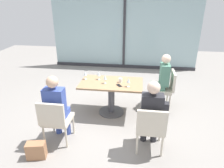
{
  "coord_description": "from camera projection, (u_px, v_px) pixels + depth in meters",
  "views": [
    {
      "loc": [
        0.56,
        -3.99,
        2.44
      ],
      "look_at": [
        0.0,
        0.1,
        0.65
      ],
      "focal_mm": 33.02,
      "sensor_mm": 36.0,
      "label": 1
    }
  ],
  "objects": [
    {
      "name": "ground_plane",
      "position": [
        111.0,
        112.0,
        4.66
      ],
      "size": [
        12.0,
        12.0,
        0.0
      ],
      "primitive_type": "plane",
      "color": "gray"
    },
    {
      "name": "window_wall_backdrop",
      "position": [
        124.0,
        34.0,
        7.09
      ],
      "size": [
        5.03,
        0.1,
        2.7
      ],
      "color": "#99B7BC",
      "rests_on": "ground_plane"
    },
    {
      "name": "dining_table_main",
      "position": [
        111.0,
        91.0,
        4.45
      ],
      "size": [
        1.33,
        0.77,
        0.73
      ],
      "color": "#997551",
      "rests_on": "ground_plane"
    },
    {
      "name": "chair_far_right",
      "position": [
        165.0,
        87.0,
        4.73
      ],
      "size": [
        0.5,
        0.46,
        0.87
      ],
      "color": "beige",
      "rests_on": "ground_plane"
    },
    {
      "name": "chair_front_left",
      "position": [
        55.0,
        119.0,
        3.51
      ],
      "size": [
        0.46,
        0.5,
        0.87
      ],
      "color": "beige",
      "rests_on": "ground_plane"
    },
    {
      "name": "chair_front_right",
      "position": [
        151.0,
        126.0,
        3.31
      ],
      "size": [
        0.46,
        0.5,
        0.87
      ],
      "color": "beige",
      "rests_on": "ground_plane"
    },
    {
      "name": "person_far_right",
      "position": [
        161.0,
        78.0,
        4.66
      ],
      "size": [
        0.39,
        0.34,
        1.26
      ],
      "color": "#4C7F6B",
      "rests_on": "ground_plane"
    },
    {
      "name": "person_front_left",
      "position": [
        57.0,
        105.0,
        3.53
      ],
      "size": [
        0.34,
        0.39,
        1.26
      ],
      "color": "#384C9E",
      "rests_on": "ground_plane"
    },
    {
      "name": "person_front_right",
      "position": [
        151.0,
        112.0,
        3.33
      ],
      "size": [
        0.34,
        0.39,
        1.26
      ],
      "color": "#28282D",
      "rests_on": "ground_plane"
    },
    {
      "name": "wine_glass_0",
      "position": [
        128.0,
        81.0,
        4.12
      ],
      "size": [
        0.07,
        0.07,
        0.18
      ],
      "color": "silver",
      "rests_on": "dining_table_main"
    },
    {
      "name": "wine_glass_1",
      "position": [
        85.0,
        74.0,
        4.49
      ],
      "size": [
        0.07,
        0.07,
        0.18
      ],
      "color": "silver",
      "rests_on": "dining_table_main"
    },
    {
      "name": "wine_glass_2",
      "position": [
        99.0,
        74.0,
        4.47
      ],
      "size": [
        0.07,
        0.07,
        0.18
      ],
      "color": "silver",
      "rests_on": "dining_table_main"
    },
    {
      "name": "wine_glass_3",
      "position": [
        105.0,
        77.0,
        4.28
      ],
      "size": [
        0.07,
        0.07,
        0.18
      ],
      "color": "silver",
      "rests_on": "dining_table_main"
    },
    {
      "name": "coffee_cup",
      "position": [
        120.0,
        80.0,
        4.36
      ],
      "size": [
        0.08,
        0.08,
        0.09
      ],
      "primitive_type": "cylinder",
      "color": "white",
      "rests_on": "dining_table_main"
    },
    {
      "name": "cell_phone_on_table",
      "position": [
        119.0,
        85.0,
        4.22
      ],
      "size": [
        0.14,
        0.16,
        0.01
      ],
      "primitive_type": "cube",
      "rotation": [
        0.0,
        0.0,
        0.59
      ],
      "color": "black",
      "rests_on": "dining_table_main"
    },
    {
      "name": "handbag_0",
      "position": [
        162.0,
        108.0,
        4.55
      ],
      "size": [
        0.31,
        0.17,
        0.28
      ],
      "primitive_type": "cube",
      "rotation": [
        0.0,
        0.0,
        -0.05
      ],
      "color": "#232328",
      "rests_on": "ground_plane"
    },
    {
      "name": "handbag_1",
      "position": [
        36.0,
        150.0,
        3.31
      ],
      "size": [
        0.33,
        0.22,
        0.28
      ],
      "primitive_type": "cube",
      "rotation": [
        0.0,
        0.0,
        0.2
      ],
      "color": "#A3704C",
      "rests_on": "ground_plane"
    }
  ]
}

